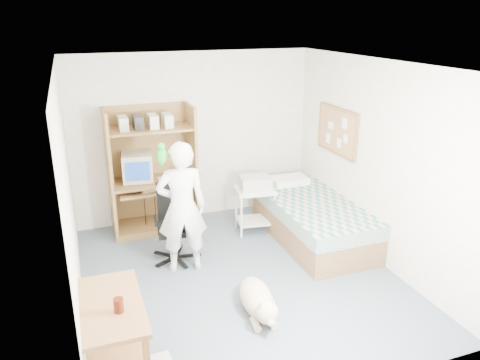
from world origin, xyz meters
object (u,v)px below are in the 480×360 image
Objects in this scene: bed at (312,220)px; side_desk at (114,330)px; computer_hutch at (152,175)px; dog at (258,300)px; printer_cart at (255,203)px; office_chair at (175,233)px; person at (182,208)px.

bed is 2.02× the size of side_desk.
computer_hutch reaches higher than side_desk.
dog is at bearing -135.09° from bed.
printer_cart is at bearing 46.70° from side_desk.
computer_hutch is 3.08m from side_desk.
person is (0.04, -0.30, 0.46)m from office_chair.
printer_cart is at bearing -24.56° from computer_hutch.
bed reaches higher than printer_cart.
side_desk is (-0.85, -2.94, -0.33)m from computer_hutch.
computer_hutch reaches higher than person.
person reaches higher than dog.
side_desk reaches higher than dog.
office_chair reaches higher than dog.
computer_hutch is 1.80× the size of side_desk.
computer_hutch is 1.31m from person.
side_desk is at bearing -108.66° from office_chair.
computer_hutch is 2.75× the size of printer_cart.
bed is at bearing -167.24° from person.
printer_cart is (2.19, 2.32, -0.06)m from side_desk.
computer_hutch is 1.78× the size of dog.
dog is (1.48, 0.45, -0.33)m from side_desk.
computer_hutch is 1.84× the size of office_chair.
office_chair is (0.93, 1.93, -0.14)m from side_desk.
person is at bearing 59.10° from side_desk.
bed is at bearing 32.50° from side_desk.
side_desk reaches higher than printer_cart.
computer_hutch is at bearing 73.86° from side_desk.
computer_hutch is 2.35m from bed.
computer_hutch is at bearing 110.31° from dog.
side_desk is 2.15m from office_chair.
person reaches higher than printer_cart.
bed is at bearing -29.29° from computer_hutch.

